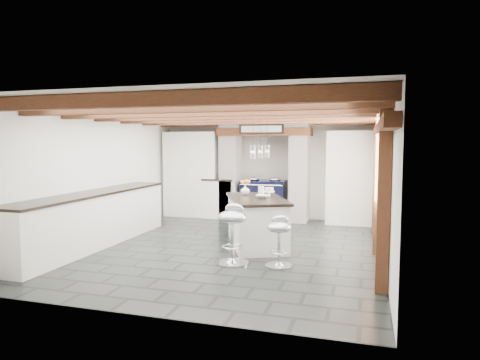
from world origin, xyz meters
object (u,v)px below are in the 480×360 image
(bar_stool_near, at_px, (279,235))
(bar_stool_far, at_px, (233,227))
(range_cooker, at_px, (264,199))
(kitchen_island, at_px, (257,221))

(bar_stool_near, relative_size, bar_stool_far, 0.83)
(bar_stool_near, distance_m, bar_stool_far, 0.67)
(range_cooker, bearing_deg, bar_stool_near, -73.58)
(range_cooker, xyz_separation_m, bar_stool_near, (1.06, -3.58, -0.02))
(range_cooker, bearing_deg, bar_stool_far, -83.86)
(kitchen_island, height_order, bar_stool_near, kitchen_island)
(bar_stool_far, bearing_deg, kitchen_island, 97.31)
(kitchen_island, xyz_separation_m, bar_stool_near, (0.61, -1.14, 0.03))
(kitchen_island, distance_m, bar_stool_far, 1.20)
(range_cooker, relative_size, bar_stool_far, 1.14)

